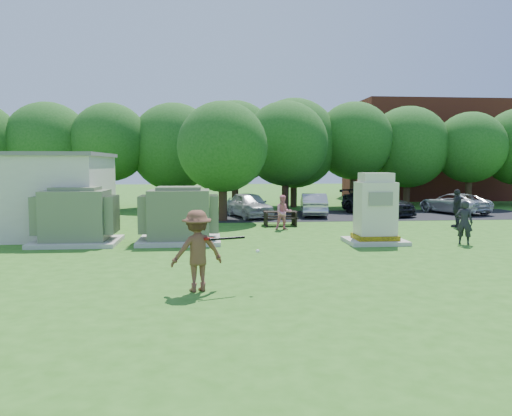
{
  "coord_description": "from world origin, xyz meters",
  "views": [
    {
      "loc": [
        -1.69,
        -14.0,
        2.88
      ],
      "look_at": [
        0.0,
        4.0,
        1.3
      ],
      "focal_mm": 35.0,
      "sensor_mm": 36.0,
      "label": 1
    }
  ],
  "objects": [
    {
      "name": "car_silver_a",
      "position": [
        4.14,
        13.48,
        0.63
      ],
      "size": [
        1.88,
        4.0,
        1.27
      ],
      "primitive_type": "imported",
      "rotation": [
        0.0,
        0.0,
        3.0
      ],
      "color": "#B5B4BA",
      "rests_on": "ground"
    },
    {
      "name": "brick_building",
      "position": [
        18.0,
        27.0,
        4.0
      ],
      "size": [
        15.0,
        8.0,
        8.0
      ],
      "primitive_type": "cube",
      "color": "maroon",
      "rests_on": "ground"
    },
    {
      "name": "batting_equipment",
      "position": [
        -1.27,
        -2.85,
        1.17
      ],
      "size": [
        1.26,
        0.34,
        0.37
      ],
      "color": "black",
      "rests_on": "ground"
    },
    {
      "name": "parking_strip",
      "position": [
        7.0,
        13.5,
        0.01
      ],
      "size": [
        20.0,
        6.0,
        0.01
      ],
      "primitive_type": "cube",
      "color": "#232326",
      "rests_on": "ground"
    },
    {
      "name": "generator_cabinet",
      "position": [
        4.36,
        3.65,
        1.13
      ],
      "size": [
        2.12,
        1.73,
        2.58
      ],
      "color": "beige",
      "rests_on": "ground"
    },
    {
      "name": "person_by_generator",
      "position": [
        7.46,
        3.06,
        0.8
      ],
      "size": [
        0.7,
        0.65,
        1.59
      ],
      "primitive_type": "imported",
      "rotation": [
        0.0,
        0.0,
        2.53
      ],
      "color": "black",
      "rests_on": "ground"
    },
    {
      "name": "tree_row",
      "position": [
        1.75,
        18.5,
        4.15
      ],
      "size": [
        41.3,
        13.3,
        7.3
      ],
      "color": "#47301E",
      "rests_on": "ground"
    },
    {
      "name": "car_silver_b",
      "position": [
        12.63,
        14.02,
        0.6
      ],
      "size": [
        3.39,
        4.74,
        1.2
      ],
      "primitive_type": "imported",
      "rotation": [
        0.0,
        0.0,
        3.51
      ],
      "color": "silver",
      "rests_on": "ground"
    },
    {
      "name": "car_white",
      "position": [
        0.49,
        13.04,
        0.68
      ],
      "size": [
        2.65,
        4.3,
        1.37
      ],
      "primitive_type": "imported",
      "rotation": [
        0.0,
        0.0,
        0.27
      ],
      "color": "silver",
      "rests_on": "ground"
    },
    {
      "name": "batter",
      "position": [
        -1.98,
        -2.74,
        0.93
      ],
      "size": [
        1.35,
        1.03,
        1.85
      ],
      "primitive_type": "imported",
      "rotation": [
        0.0,
        0.0,
        3.46
      ],
      "color": "brown",
      "rests_on": "ground"
    },
    {
      "name": "person_at_picnic",
      "position": [
        1.57,
        7.7,
        0.77
      ],
      "size": [
        0.78,
        0.62,
        1.54
      ],
      "primitive_type": "imported",
      "rotation": [
        0.0,
        0.0,
        0.05
      ],
      "color": "pink",
      "rests_on": "ground"
    },
    {
      "name": "car_dark",
      "position": [
        7.92,
        13.76,
        0.71
      ],
      "size": [
        3.75,
        5.29,
        1.42
      ],
      "primitive_type": "imported",
      "rotation": [
        0.0,
        0.0,
        0.4
      ],
      "color": "black",
      "rests_on": "ground"
    },
    {
      "name": "ground",
      "position": [
        0.0,
        0.0,
        0.0
      ],
      "size": [
        120.0,
        120.0,
        0.0
      ],
      "primitive_type": "plane",
      "color": "#2D6619",
      "rests_on": "ground"
    },
    {
      "name": "transformer_right",
      "position": [
        -2.8,
        4.5,
        0.97
      ],
      "size": [
        3.0,
        2.4,
        2.07
      ],
      "color": "beige",
      "rests_on": "ground"
    },
    {
      "name": "transformer_left",
      "position": [
        -6.5,
        4.5,
        0.97
      ],
      "size": [
        3.0,
        2.4,
        2.07
      ],
      "color": "beige",
      "rests_on": "ground"
    },
    {
      "name": "picnic_table",
      "position": [
        1.64,
        9.24,
        0.42
      ],
      "size": [
        1.57,
        1.18,
        0.67
      ],
      "color": "black",
      "rests_on": "ground"
    },
    {
      "name": "person_walking_right",
      "position": [
        9.64,
        7.83,
        0.88
      ],
      "size": [
        1.01,
        1.05,
        1.75
      ],
      "primitive_type": "imported",
      "rotation": [
        0.0,
        0.0,
        3.98
      ],
      "color": "#24252A",
      "rests_on": "ground"
    }
  ]
}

